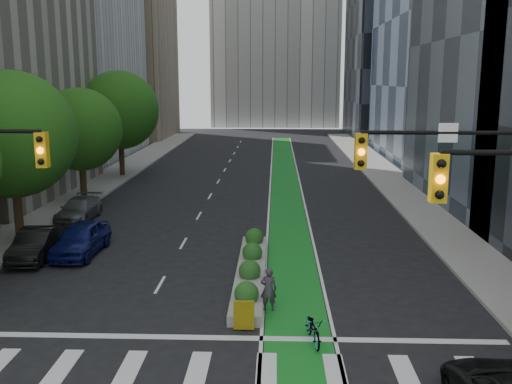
# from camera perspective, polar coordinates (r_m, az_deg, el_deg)

# --- Properties ---
(ground) EXTENTS (160.00, 160.00, 0.00)m
(ground) POSITION_cam_1_polar(r_m,az_deg,el_deg) (18.24, -5.46, -15.94)
(ground) COLOR black
(ground) RESTS_ON ground
(sidewalk_left) EXTENTS (3.60, 90.00, 0.15)m
(sidewalk_left) POSITION_cam_1_polar(r_m,az_deg,el_deg) (44.18, -16.54, 0.04)
(sidewalk_left) COLOR gray
(sidewalk_left) RESTS_ON ground
(sidewalk_right) EXTENTS (3.60, 90.00, 0.15)m
(sidewalk_right) POSITION_cam_1_polar(r_m,az_deg,el_deg) (42.97, 14.84, -0.17)
(sidewalk_right) COLOR gray
(sidewalk_right) RESTS_ON ground
(bike_lane_paint) EXTENTS (2.20, 70.00, 0.01)m
(bike_lane_paint) POSITION_cam_1_polar(r_m,az_deg,el_deg) (46.83, 2.92, 1.03)
(bike_lane_paint) COLOR #167D23
(bike_lane_paint) RESTS_ON ground
(building_tan_far) EXTENTS (14.00, 16.00, 26.00)m
(building_tan_far) POSITION_cam_1_polar(r_m,az_deg,el_deg) (85.16, -13.54, 14.13)
(building_tan_far) COLOR tan
(building_tan_far) RESTS_ON ground
(building_dark_end) EXTENTS (14.00, 18.00, 28.00)m
(building_dark_end) POSITION_cam_1_polar(r_m,az_deg,el_deg) (86.12, 14.40, 14.72)
(building_dark_end) COLOR black
(building_dark_end) RESTS_ON ground
(tree_mid) EXTENTS (6.40, 6.40, 8.78)m
(tree_mid) POSITION_cam_1_polar(r_m,az_deg,el_deg) (31.16, -23.23, 5.29)
(tree_mid) COLOR black
(tree_mid) RESTS_ON ground
(tree_midfar) EXTENTS (5.60, 5.60, 7.76)m
(tree_midfar) POSITION_cam_1_polar(r_m,az_deg,el_deg) (40.45, -17.19, 5.99)
(tree_midfar) COLOR black
(tree_midfar) RESTS_ON ground
(tree_far) EXTENTS (6.60, 6.60, 9.00)m
(tree_far) POSITION_cam_1_polar(r_m,az_deg,el_deg) (49.93, -13.49, 7.95)
(tree_far) COLOR black
(tree_far) RESTS_ON ground
(signal_right) EXTENTS (5.82, 0.51, 7.20)m
(signal_right) POSITION_cam_1_polar(r_m,az_deg,el_deg) (18.10, 22.82, -0.85)
(signal_right) COLOR black
(signal_right) RESTS_ON ground
(median_planter) EXTENTS (1.20, 10.26, 1.10)m
(median_planter) POSITION_cam_1_polar(r_m,az_deg,el_deg) (24.46, -0.52, -7.70)
(median_planter) COLOR gray
(median_planter) RESTS_ON ground
(bicycle) EXTENTS (0.89, 1.86, 0.94)m
(bicycle) POSITION_cam_1_polar(r_m,az_deg,el_deg) (18.86, 5.77, -13.42)
(bicycle) COLOR gray
(bicycle) RESTS_ON ground
(cyclist) EXTENTS (0.60, 0.40, 1.64)m
(cyclist) POSITION_cam_1_polar(r_m,az_deg,el_deg) (20.99, 1.26, -9.69)
(cyclist) COLOR #353039
(cyclist) RESTS_ON ground
(parked_car_left_near) EXTENTS (1.97, 4.65, 1.57)m
(parked_car_left_near) POSITION_cam_1_polar(r_m,az_deg,el_deg) (28.70, -17.10, -4.47)
(parked_car_left_near) COLOR #0E1455
(parked_car_left_near) RESTS_ON ground
(parked_car_left_mid) EXTENTS (1.85, 4.42, 1.42)m
(parked_car_left_mid) POSITION_cam_1_polar(r_m,az_deg,el_deg) (28.68, -21.16, -4.90)
(parked_car_left_mid) COLOR black
(parked_car_left_mid) RESTS_ON ground
(parked_car_left_far) EXTENTS (1.87, 4.58, 1.33)m
(parked_car_left_far) POSITION_cam_1_polar(r_m,az_deg,el_deg) (35.60, -17.29, -1.67)
(parked_car_left_far) COLOR #535557
(parked_car_left_far) RESTS_ON ground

